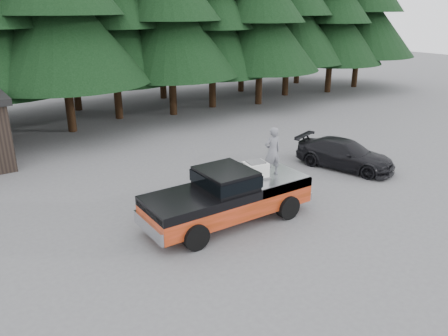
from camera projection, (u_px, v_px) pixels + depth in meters
ground at (223, 219)px, 15.16m from camera, size 120.00×120.00×0.00m
pickup_truck at (228, 204)px, 14.78m from camera, size 6.00×2.04×1.33m
truck_cab at (226, 178)px, 14.40m from camera, size 1.66×1.90×0.59m
air_compressor at (255, 170)px, 15.15m from camera, size 0.86×0.76×0.53m
man_on_bed at (272, 151)px, 15.19m from camera, size 0.69×0.50×1.74m
parked_car at (345, 154)px, 19.79m from camera, size 3.13×4.79×1.29m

